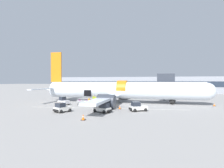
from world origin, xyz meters
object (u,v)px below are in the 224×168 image
(baggage_tug_lead, at_px, (63,102))
(baggage_cart_loading, at_px, (84,102))
(airplane, at_px, (120,91))
(ground_crew_loader_b, at_px, (95,100))
(baggage_tug_mid, at_px, (103,109))
(baggage_tug_spare, at_px, (138,107))
(baggage_tug_rear, at_px, (62,108))
(ground_crew_supervisor, at_px, (99,100))
(ground_crew_driver, at_px, (94,99))
(ground_crew_loader_a, at_px, (89,102))

(baggage_tug_lead, distance_m, baggage_cart_loading, 4.30)
(airplane, distance_m, ground_crew_loader_b, 6.41)
(baggage_tug_mid, xyz_separation_m, baggage_cart_loading, (-6.44, 7.73, -0.06))
(airplane, relative_size, baggage_tug_spare, 12.30)
(airplane, xyz_separation_m, baggage_tug_rear, (-6.74, -14.02, -2.13))
(baggage_tug_rear, height_order, ground_crew_supervisor, ground_crew_supervisor)
(baggage_tug_mid, bearing_deg, airplane, 88.66)
(ground_crew_driver, bearing_deg, baggage_tug_spare, -35.70)
(airplane, relative_size, ground_crew_supervisor, 22.40)
(airplane, relative_size, baggage_tug_mid, 12.21)
(baggage_tug_mid, distance_m, ground_crew_driver, 11.36)
(airplane, height_order, ground_crew_supervisor, airplane)
(baggage_tug_lead, distance_m, ground_crew_loader_a, 6.24)
(baggage_tug_spare, bearing_deg, baggage_cart_loading, 156.57)
(baggage_tug_rear, bearing_deg, ground_crew_supervisor, 75.95)
(baggage_tug_lead, relative_size, baggage_cart_loading, 0.72)
(ground_crew_loader_a, relative_size, ground_crew_loader_b, 0.97)
(ground_crew_loader_b, distance_m, ground_crew_driver, 1.79)
(ground_crew_loader_a, relative_size, ground_crew_supervisor, 1.02)
(airplane, bearing_deg, ground_crew_supervisor, -142.77)
(ground_crew_loader_a, bearing_deg, airplane, 56.16)
(baggage_tug_rear, distance_m, ground_crew_loader_a, 7.18)
(baggage_tug_mid, xyz_separation_m, baggage_tug_spare, (5.25, 2.66, 0.05))
(ground_crew_loader_a, bearing_deg, ground_crew_supervisor, 79.18)
(ground_crew_loader_a, bearing_deg, baggage_tug_spare, -17.35)
(baggage_tug_lead, relative_size, baggage_tug_spare, 0.84)
(baggage_tug_spare, bearing_deg, airplane, 115.99)
(baggage_tug_rear, xyz_separation_m, ground_crew_loader_b, (2.25, 9.82, 0.30))
(baggage_tug_lead, xyz_separation_m, ground_crew_driver, (5.48, 3.39, 0.27))
(baggage_tug_mid, distance_m, baggage_cart_loading, 10.06)
(baggage_tug_lead, height_order, ground_crew_loader_a, ground_crew_loader_a)
(baggage_tug_lead, xyz_separation_m, ground_crew_loader_a, (6.14, -1.04, 0.24))
(airplane, xyz_separation_m, baggage_tug_spare, (4.95, -10.15, -2.13))
(baggage_tug_spare, height_order, ground_crew_supervisor, ground_crew_supervisor)
(ground_crew_loader_a, bearing_deg, baggage_tug_lead, 170.38)
(ground_crew_loader_a, distance_m, ground_crew_supervisor, 4.16)
(ground_crew_driver, bearing_deg, baggage_tug_rear, -96.55)
(baggage_cart_loading, bearing_deg, airplane, 37.06)
(airplane, height_order, ground_crew_loader_a, airplane)
(baggage_tug_mid, height_order, baggage_tug_rear, baggage_tug_rear)
(baggage_tug_mid, relative_size, baggage_tug_spare, 1.01)
(baggage_tug_rear, relative_size, ground_crew_loader_a, 1.64)
(baggage_cart_loading, relative_size, ground_crew_supervisor, 2.14)
(ground_crew_loader_b, bearing_deg, ground_crew_driver, 122.10)
(baggage_tug_lead, height_order, baggage_tug_mid, baggage_tug_lead)
(baggage_tug_lead, bearing_deg, baggage_cart_loading, 13.28)
(baggage_tug_spare, distance_m, ground_crew_loader_b, 11.17)
(airplane, bearing_deg, ground_crew_loader_b, -136.93)
(baggage_tug_rear, xyz_separation_m, ground_crew_driver, (1.30, 11.33, 0.30))
(baggage_tug_lead, bearing_deg, baggage_tug_mid, -32.41)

